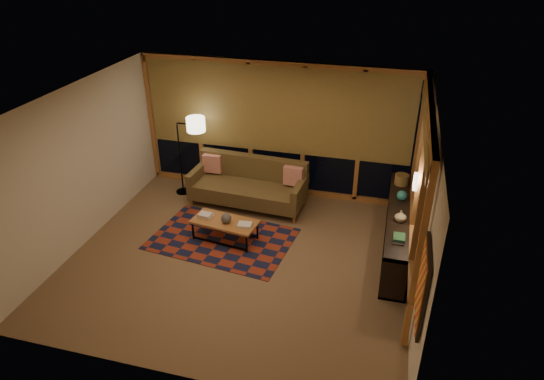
% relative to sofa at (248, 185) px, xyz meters
% --- Properties ---
extents(floor, '(5.50, 5.00, 0.01)m').
position_rel_sofa_xyz_m(floor, '(0.39, -1.71, -0.45)').
color(floor, brown).
rests_on(floor, ground).
extents(ceiling, '(5.50, 5.00, 0.01)m').
position_rel_sofa_xyz_m(ceiling, '(0.39, -1.71, 2.25)').
color(ceiling, beige).
rests_on(ceiling, walls).
extents(walls, '(5.51, 5.01, 2.70)m').
position_rel_sofa_xyz_m(walls, '(0.39, -1.71, 0.90)').
color(walls, beige).
rests_on(walls, floor).
extents(window_wall_back, '(5.30, 0.16, 2.60)m').
position_rel_sofa_xyz_m(window_wall_back, '(0.39, 0.72, 0.90)').
color(window_wall_back, '#B17730').
rests_on(window_wall_back, walls).
extents(window_wall_right, '(0.16, 3.70, 2.60)m').
position_rel_sofa_xyz_m(window_wall_right, '(3.07, -1.11, 0.90)').
color(window_wall_right, '#B17730').
rests_on(window_wall_right, walls).
extents(wall_art, '(0.06, 0.74, 0.94)m').
position_rel_sofa_xyz_m(wall_art, '(3.10, -3.56, 1.00)').
color(wall_art, red).
rests_on(wall_art, walls).
extents(wall_sconce, '(0.12, 0.18, 0.22)m').
position_rel_sofa_xyz_m(wall_sconce, '(3.01, -1.26, 1.10)').
color(wall_sconce, '#FDEBC9').
rests_on(wall_sconce, walls).
extents(sofa, '(2.26, 1.03, 0.91)m').
position_rel_sofa_xyz_m(sofa, '(0.00, 0.00, 0.00)').
color(sofa, brown).
rests_on(sofa, floor).
extents(pillow_left, '(0.37, 0.13, 0.37)m').
position_rel_sofa_xyz_m(pillow_left, '(-0.82, 0.26, 0.19)').
color(pillow_left, red).
rests_on(pillow_left, sofa).
extents(pillow_right, '(0.38, 0.15, 0.37)m').
position_rel_sofa_xyz_m(pillow_right, '(0.87, 0.14, 0.19)').
color(pillow_right, red).
rests_on(pillow_right, sofa).
extents(area_rug, '(2.57, 1.87, 0.01)m').
position_rel_sofa_xyz_m(area_rug, '(-0.08, -1.27, -0.45)').
color(area_rug, maroon).
rests_on(area_rug, floor).
extents(coffee_table, '(1.20, 0.67, 0.38)m').
position_rel_sofa_xyz_m(coffee_table, '(-0.02, -1.26, -0.26)').
color(coffee_table, '#B17730').
rests_on(coffee_table, floor).
extents(book_stack_a, '(0.25, 0.21, 0.07)m').
position_rel_sofa_xyz_m(book_stack_a, '(-0.39, -1.23, -0.04)').
color(book_stack_a, silver).
rests_on(book_stack_a, coffee_table).
extents(book_stack_b, '(0.27, 0.22, 0.05)m').
position_rel_sofa_xyz_m(book_stack_b, '(0.36, -1.34, -0.05)').
color(book_stack_b, silver).
rests_on(book_stack_b, coffee_table).
extents(ceramic_pot, '(0.20, 0.20, 0.18)m').
position_rel_sofa_xyz_m(ceramic_pot, '(0.03, -1.30, 0.01)').
color(ceramic_pot, black).
rests_on(ceramic_pot, coffee_table).
extents(floor_lamp, '(0.59, 0.41, 1.66)m').
position_rel_sofa_xyz_m(floor_lamp, '(-1.46, 0.17, 0.38)').
color(floor_lamp, black).
rests_on(floor_lamp, floor).
extents(bookshelf, '(0.40, 2.91, 0.73)m').
position_rel_sofa_xyz_m(bookshelf, '(2.88, -0.71, -0.09)').
color(bookshelf, black).
rests_on(bookshelf, floor).
extents(basket, '(0.32, 0.32, 0.19)m').
position_rel_sofa_xyz_m(basket, '(2.86, 0.24, 0.37)').
color(basket, olive).
rests_on(basket, bookshelf).
extents(teal_bowl, '(0.18, 0.18, 0.18)m').
position_rel_sofa_xyz_m(teal_bowl, '(2.88, -0.37, 0.36)').
color(teal_bowl, '#287973').
rests_on(teal_bowl, bookshelf).
extents(vase, '(0.21, 0.21, 0.19)m').
position_rel_sofa_xyz_m(vase, '(2.88, -1.08, 0.37)').
color(vase, tan).
rests_on(vase, bookshelf).
extents(shelf_book_stack, '(0.21, 0.28, 0.08)m').
position_rel_sofa_xyz_m(shelf_book_stack, '(2.88, -1.63, 0.31)').
color(shelf_book_stack, silver).
rests_on(shelf_book_stack, bookshelf).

